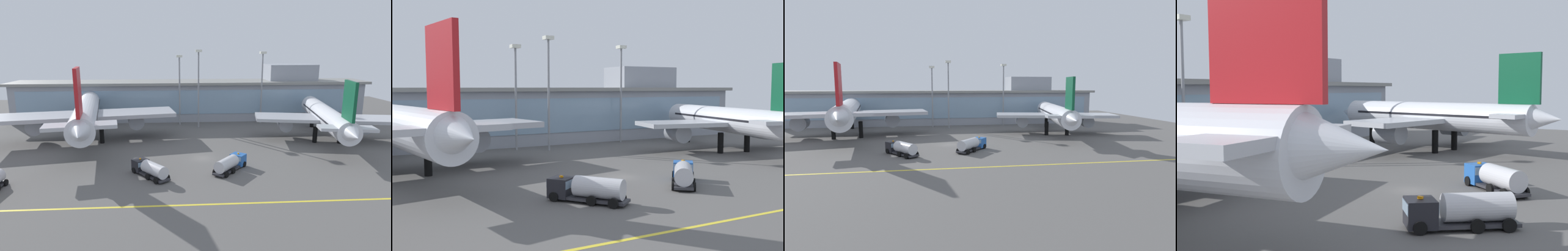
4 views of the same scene
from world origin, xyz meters
TOP-DOWN VIEW (x-y plane):
  - ground_plane at (0.00, 0.00)m, footprint 180.00×180.00m
  - taxiway_centreline_stripe at (0.00, -22.00)m, footprint 144.00×0.50m
  - terminal_building at (1.77, 42.46)m, footprint 114.97×14.00m
  - airliner_near_left at (-27.84, 16.18)m, footprint 45.15×54.11m
  - airliner_near_right at (32.47, 12.68)m, footprint 36.12×46.44m
  - fuel_tanker_truck at (4.73, -7.60)m, footprint 7.59×8.55m
  - baggage_tug_near at (-10.74, -9.61)m, footprint 7.49×8.61m
  - apron_light_mast_west at (-4.03, 33.29)m, footprint 1.80×1.80m
  - apron_light_mast_centre at (21.37, 34.23)m, footprint 1.80×1.80m
  - apron_light_mast_east at (1.37, 29.25)m, footprint 1.80×1.80m

SIDE VIEW (x-z plane):
  - ground_plane at x=0.00m, z-range 0.00..0.00m
  - taxiway_centreline_stripe at x=0.00m, z-range 0.00..0.01m
  - fuel_tanker_truck at x=4.73m, z-range 0.06..2.96m
  - baggage_tug_near at x=-10.74m, z-range 0.06..2.96m
  - airliner_near_right at x=32.47m, z-range -2.24..14.40m
  - terminal_building at x=1.77m, z-range -2.08..15.67m
  - airliner_near_left at x=-27.84m, z-range -2.62..16.86m
  - apron_light_mast_west at x=-4.03m, z-range 3.50..24.59m
  - apron_light_mast_centre at x=21.37m, z-range 3.56..25.63m
  - apron_light_mast_east at x=1.37m, z-range 3.59..26.24m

